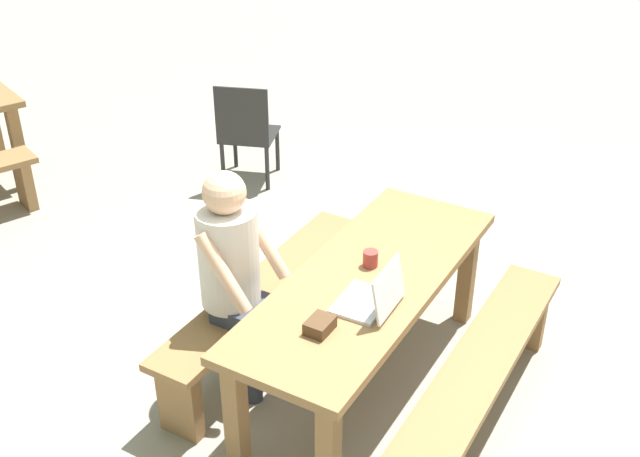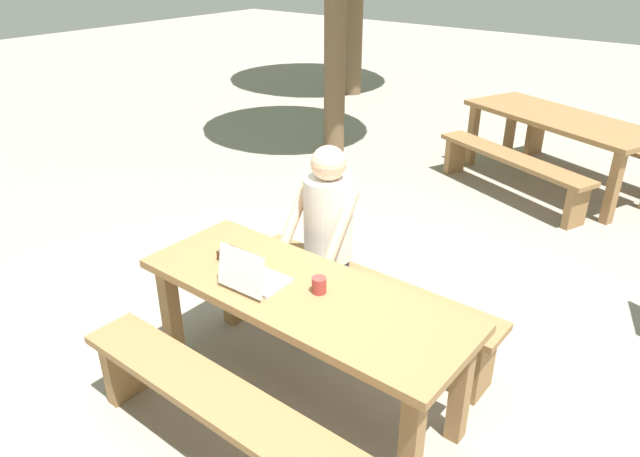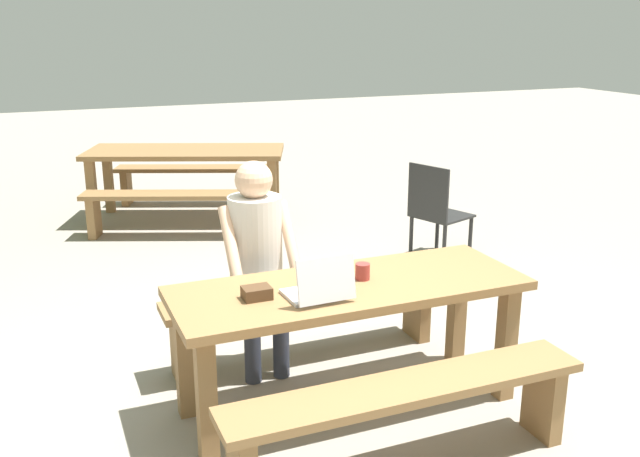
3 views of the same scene
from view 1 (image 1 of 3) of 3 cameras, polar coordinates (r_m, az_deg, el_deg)
name	(u,v)px [view 1 (image 1 of 3)]	position (r m, az deg, el deg)	size (l,w,h in m)	color
ground_plane	(364,384)	(4.52, 3.26, -11.29)	(30.00, 30.00, 0.00)	gray
picnic_table_front	(368,294)	(4.14, 3.51, -4.83)	(1.93, 0.71, 0.74)	olive
bench_near	(480,375)	(4.12, 11.66, -10.44)	(1.82, 0.30, 0.47)	olive
bench_far	(266,300)	(4.56, -3.96, -5.24)	(1.82, 0.30, 0.47)	olive
laptop	(373,297)	(3.81, 3.88, -5.03)	(0.32, 0.29, 0.25)	silver
small_pouch	(320,325)	(3.67, -0.01, -7.11)	(0.14, 0.11, 0.06)	#4C331E
coffee_mug	(370,259)	(4.13, 3.72, -2.22)	(0.08, 0.08, 0.09)	#99332D
person_seated	(234,266)	(4.09, -6.31, -2.74)	(0.43, 0.42, 1.31)	#333847
plastic_chair	(247,132)	(6.48, -5.40, 7.07)	(0.56, 0.56, 0.89)	#262626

